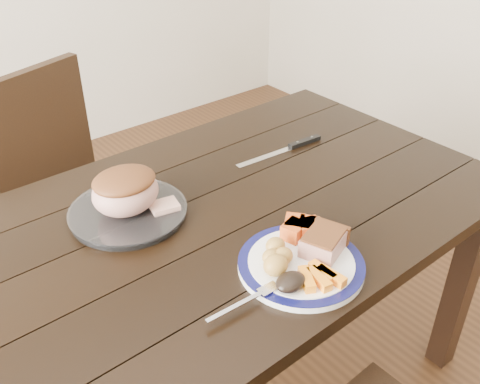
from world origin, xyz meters
TOP-DOWN VIEW (x-y plane):
  - dining_table at (-0.00, 0.00)m, footprint 1.61×0.91m
  - chair_far at (-0.10, 0.73)m, footprint 0.54×0.54m
  - dinner_plate at (0.04, -0.29)m, footprint 0.28×0.28m
  - plate_rim at (0.04, -0.29)m, footprint 0.28×0.28m
  - serving_platter at (-0.16, 0.13)m, footprint 0.29×0.29m
  - pork_slice at (0.10, -0.29)m, footprint 0.12×0.11m
  - roasted_potatoes at (-0.02, -0.26)m, footprint 0.10×0.10m
  - carrot_batons at (0.02, -0.36)m, footprint 0.09×0.10m
  - pumpkin_wedges at (0.10, -0.22)m, footprint 0.10×0.10m
  - dark_mushroom at (-0.04, -0.34)m, footprint 0.07×0.05m
  - fork at (-0.13, -0.31)m, footprint 0.18×0.03m
  - roast_joint at (-0.16, 0.13)m, footprint 0.17×0.15m
  - cut_slice at (-0.09, 0.08)m, footprint 0.08×0.07m
  - carving_knife at (0.43, 0.13)m, footprint 0.32×0.04m

SIDE VIEW (x-z plane):
  - chair_far at x=-0.10m, z-range 0.06..0.99m
  - dining_table at x=0.00m, z-range 0.28..1.03m
  - carving_knife at x=0.43m, z-range 0.75..0.76m
  - dinner_plate at x=0.04m, z-range 0.75..0.77m
  - serving_platter at x=-0.16m, z-range 0.75..0.77m
  - plate_rim at x=0.04m, z-range 0.75..0.78m
  - fork at x=-0.13m, z-range 0.77..0.77m
  - cut_slice at x=-0.09m, z-range 0.77..0.78m
  - carrot_batons at x=0.02m, z-range 0.77..0.79m
  - dark_mushroom at x=-0.04m, z-range 0.77..0.80m
  - pumpkin_wedges at x=0.10m, z-range 0.77..0.81m
  - roasted_potatoes at x=-0.02m, z-range 0.77..0.81m
  - pork_slice at x=0.10m, z-range 0.77..0.81m
  - roast_joint at x=-0.16m, z-range 0.77..0.88m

